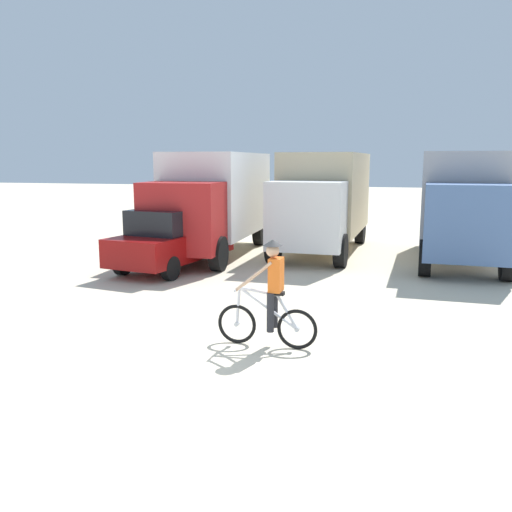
{
  "coord_description": "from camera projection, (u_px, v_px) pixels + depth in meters",
  "views": [
    {
      "loc": [
        3.38,
        -6.93,
        3.08
      ],
      "look_at": [
        0.46,
        4.0,
        1.1
      ],
      "focal_mm": 38.14,
      "sensor_mm": 36.0,
      "label": 1
    }
  ],
  "objects": [
    {
      "name": "box_truck_grey_hauler",
      "position": [
        463.0,
        201.0,
        16.71
      ],
      "size": [
        2.64,
        6.84,
        3.35
      ],
      "color": "#9E9EA3",
      "rests_on": "ground"
    },
    {
      "name": "cyclist_orange_shirt",
      "position": [
        270.0,
        298.0,
        9.02
      ],
      "size": [
        1.73,
        0.52,
        1.82
      ],
      "color": "black",
      "rests_on": "ground"
    },
    {
      "name": "box_truck_tan_camper",
      "position": [
        324.0,
        197.0,
        18.49
      ],
      "size": [
        2.62,
        6.83,
        3.35
      ],
      "color": "#CCB78E",
      "rests_on": "ground"
    },
    {
      "name": "ground_plane",
      "position": [
        156.0,
        373.0,
        7.99
      ],
      "size": [
        120.0,
        120.0,
        0.0
      ],
      "primitive_type": "plane",
      "color": "beige"
    },
    {
      "name": "sedan_parked",
      "position": [
        172.0,
        239.0,
        15.54
      ],
      "size": [
        2.47,
        4.44,
        1.76
      ],
      "color": "maroon",
      "rests_on": "ground"
    },
    {
      "name": "box_truck_avon_van",
      "position": [
        214.0,
        198.0,
        17.95
      ],
      "size": [
        2.5,
        6.79,
        3.35
      ],
      "color": "white",
      "rests_on": "ground"
    }
  ]
}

